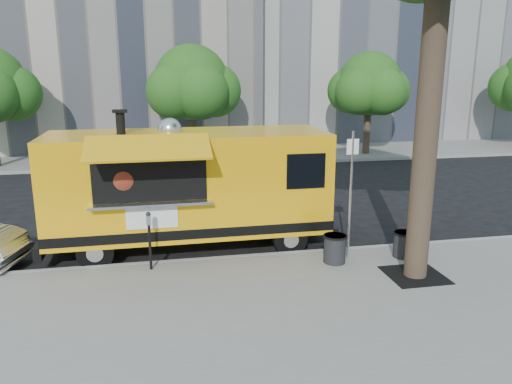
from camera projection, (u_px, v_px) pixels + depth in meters
ground at (269, 246)px, 13.00m from camera, size 120.00×120.00×0.00m
sidewalk at (317, 316)px, 9.17m from camera, size 60.00×6.00×0.15m
curb at (278, 256)px, 12.09m from camera, size 60.00×0.14×0.16m
far_sidewalk at (212, 156)px, 25.83m from camera, size 60.00×5.00×0.15m
tree_well at (415, 275)px, 10.78m from camera, size 1.20×1.20×0.02m
far_tree_b at (192, 83)px, 23.97m from camera, size 3.60×3.60×5.50m
far_tree_c at (369, 84)px, 25.41m from camera, size 3.24×3.24×5.21m
sign_post at (351, 188)px, 11.37m from camera, size 0.28×0.06×3.00m
parking_meter at (149, 234)px, 10.91m from camera, size 0.11×0.11×1.33m
food_truck at (188, 186)px, 12.42m from camera, size 7.16×3.33×3.53m
trash_bin_left at (404, 244)px, 11.77m from camera, size 0.51×0.51×0.61m
trash_bin_right at (335, 248)px, 11.43m from camera, size 0.55×0.55×0.66m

